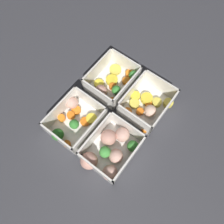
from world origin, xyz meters
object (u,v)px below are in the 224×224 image
object	(u,v)px
container_near_right	(147,104)
container_far_right	(113,82)
container_near_left	(110,150)
container_far_left	(74,120)

from	to	relation	value
container_near_right	container_far_right	world-z (taller)	same
container_near_left	container_near_right	size ratio (longest dim) A/B	1.07
container_near_left	container_far_right	distance (m)	0.22
container_near_left	container_near_right	distance (m)	0.18
container_near_right	container_far_right	size ratio (longest dim) A/B	0.97
container_near_right	container_far_right	bearing A→B (deg)	90.87
container_near_right	container_far_right	xyz separation A→B (m)	(-0.00, 0.13, 0.00)
container_near_right	container_far_left	distance (m)	0.23
container_far_left	container_far_right	bearing A→B (deg)	-4.14
container_near_right	container_far_left	xyz separation A→B (m)	(-0.18, 0.14, 0.00)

